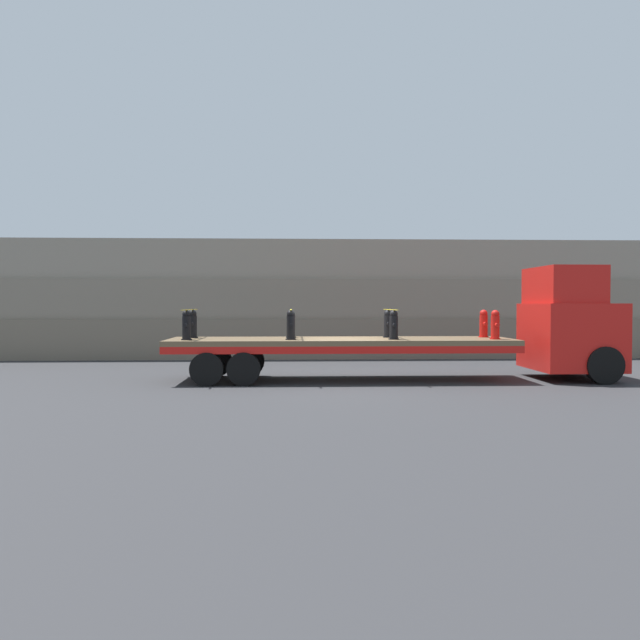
# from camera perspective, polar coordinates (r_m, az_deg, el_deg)

# --- Properties ---
(ground_plane) EXTENTS (120.00, 120.00, 0.00)m
(ground_plane) POSITION_cam_1_polar(r_m,az_deg,el_deg) (18.12, 1.93, -5.52)
(ground_plane) COLOR #2D2D30
(rock_cliff) EXTENTS (60.00, 3.30, 4.82)m
(rock_cliff) POSITION_cam_1_polar(r_m,az_deg,el_deg) (26.36, 0.54, 1.90)
(rock_cliff) COLOR #706656
(rock_cliff) RESTS_ON ground_plane
(truck_cab) EXTENTS (2.28, 2.75, 3.29)m
(truck_cab) POSITION_cam_1_polar(r_m,az_deg,el_deg) (19.72, 22.03, -0.37)
(truck_cab) COLOR red
(truck_cab) RESTS_ON ground_plane
(flatbed_trailer) EXTENTS (9.88, 2.55, 1.21)m
(flatbed_trailer) POSITION_cam_1_polar(r_m,az_deg,el_deg) (17.99, -0.15, -2.42)
(flatbed_trailer) COLOR brown
(flatbed_trailer) RESTS_ON ground_plane
(fire_hydrant_black_near_0) EXTENTS (0.30, 0.50, 0.83)m
(fire_hydrant_black_near_0) POSITION_cam_1_polar(r_m,az_deg,el_deg) (17.66, -12.11, -0.49)
(fire_hydrant_black_near_0) COLOR black
(fire_hydrant_black_near_0) RESTS_ON flatbed_trailer
(fire_hydrant_black_far_0) EXTENTS (0.30, 0.50, 0.83)m
(fire_hydrant_black_far_0) POSITION_cam_1_polar(r_m,az_deg,el_deg) (18.72, -11.56, -0.39)
(fire_hydrant_black_far_0) COLOR black
(fire_hydrant_black_far_0) RESTS_ON flatbed_trailer
(fire_hydrant_black_near_1) EXTENTS (0.30, 0.50, 0.83)m
(fire_hydrant_black_near_1) POSITION_cam_1_polar(r_m,az_deg,el_deg) (17.41, -2.68, -0.49)
(fire_hydrant_black_near_1) COLOR black
(fire_hydrant_black_near_1) RESTS_ON flatbed_trailer
(fire_hydrant_black_far_1) EXTENTS (0.30, 0.50, 0.83)m
(fire_hydrant_black_far_1) POSITION_cam_1_polar(r_m,az_deg,el_deg) (18.49, -2.67, -0.38)
(fire_hydrant_black_far_1) COLOR black
(fire_hydrant_black_far_1) RESTS_ON flatbed_trailer
(fire_hydrant_black_near_2) EXTENTS (0.30, 0.50, 0.83)m
(fire_hydrant_black_near_2) POSITION_cam_1_polar(r_m,az_deg,el_deg) (17.64, 6.76, -0.48)
(fire_hydrant_black_near_2) COLOR black
(fire_hydrant_black_near_2) RESTS_ON flatbed_trailer
(fire_hydrant_black_far_2) EXTENTS (0.30, 0.50, 0.83)m
(fire_hydrant_black_far_2) POSITION_cam_1_polar(r_m,az_deg,el_deg) (18.70, 6.23, -0.37)
(fire_hydrant_black_far_2) COLOR black
(fire_hydrant_black_far_2) RESTS_ON flatbed_trailer
(fire_hydrant_red_near_3) EXTENTS (0.30, 0.50, 0.83)m
(fire_hydrant_red_near_3) POSITION_cam_1_polar(r_m,az_deg,el_deg) (18.32, 15.72, -0.45)
(fire_hydrant_red_near_3) COLOR red
(fire_hydrant_red_near_3) RESTS_ON flatbed_trailer
(fire_hydrant_red_far_3) EXTENTS (0.30, 0.50, 0.83)m
(fire_hydrant_red_far_3) POSITION_cam_1_polar(r_m,az_deg,el_deg) (19.35, 14.73, -0.35)
(fire_hydrant_red_far_3) COLOR red
(fire_hydrant_red_far_3) RESTS_ON flatbed_trailer
(cargo_strap_rear) EXTENTS (0.05, 2.64, 0.01)m
(cargo_strap_rear) POSITION_cam_1_polar(r_m,az_deg,el_deg) (18.18, -11.83, 0.93)
(cargo_strap_rear) COLOR yellow
(cargo_strap_rear) RESTS_ON fire_hydrant_black_near_0
(cargo_strap_middle) EXTENTS (0.05, 2.64, 0.01)m
(cargo_strap_middle) POSITION_cam_1_polar(r_m,az_deg,el_deg) (17.94, -2.68, 0.95)
(cargo_strap_middle) COLOR yellow
(cargo_strap_middle) RESTS_ON fire_hydrant_black_near_1
(cargo_strap_front) EXTENTS (0.05, 2.64, 0.01)m
(cargo_strap_front) POSITION_cam_1_polar(r_m,az_deg,el_deg) (18.16, 6.49, 0.95)
(cargo_strap_front) COLOR yellow
(cargo_strap_front) RESTS_ON fire_hydrant_black_near_2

